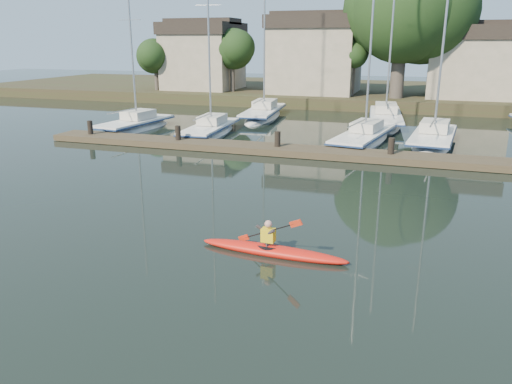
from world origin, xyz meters
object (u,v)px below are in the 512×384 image
(sailboat_3, at_px, (432,148))
(sailboat_1, at_px, (210,137))
(kayak, at_px, (272,249))
(dock, at_px, (332,153))
(sailboat_5, at_px, (263,120))
(sailboat_2, at_px, (363,146))
(sailboat_0, at_px, (136,132))
(sailboat_6, at_px, (385,125))

(sailboat_3, bearing_deg, sailboat_1, -170.12)
(sailboat_1, bearing_deg, kayak, -65.48)
(dock, bearing_deg, sailboat_5, 121.81)
(kayak, xyz_separation_m, sailboat_5, (-8.32, 25.54, -0.38))
(dock, xyz_separation_m, sailboat_2, (1.13, 4.48, -0.40))
(sailboat_0, relative_size, sailboat_1, 0.91)
(kayak, height_order, dock, kayak)
(sailboat_0, xyz_separation_m, sailboat_6, (16.24, 8.61, -0.00))
(sailboat_0, xyz_separation_m, sailboat_5, (6.72, 8.24, -0.00))
(sailboat_5, distance_m, sailboat_6, 9.52)
(kayak, bearing_deg, sailboat_2, 90.95)
(kayak, bearing_deg, sailboat_3, 78.91)
(sailboat_1, height_order, sailboat_2, sailboat_2)
(sailboat_2, relative_size, sailboat_5, 0.93)
(sailboat_1, relative_size, sailboat_5, 0.83)
(kayak, height_order, sailboat_0, sailboat_0)
(sailboat_0, xyz_separation_m, sailboat_2, (15.60, 0.24, 0.01))
(sailboat_2, distance_m, sailboat_5, 11.95)
(sailboat_2, height_order, sailboat_3, sailboat_2)
(sailboat_1, relative_size, sailboat_2, 0.90)
(dock, distance_m, sailboat_1, 9.75)
(sailboat_0, distance_m, sailboat_2, 15.60)
(dock, relative_size, sailboat_5, 2.05)
(dock, bearing_deg, kayak, -87.48)
(sailboat_1, distance_m, sailboat_5, 8.37)
(sailboat_5, bearing_deg, sailboat_6, -3.26)
(sailboat_3, relative_size, sailboat_6, 0.81)
(sailboat_1, height_order, sailboat_5, sailboat_5)
(sailboat_1, bearing_deg, sailboat_0, 175.33)
(kayak, relative_size, dock, 0.13)
(sailboat_3, bearing_deg, sailboat_0, -171.61)
(sailboat_0, bearing_deg, sailboat_5, 56.69)
(sailboat_3, bearing_deg, sailboat_5, 156.05)
(dock, bearing_deg, sailboat_3, 45.96)
(kayak, height_order, sailboat_2, sailboat_2)
(sailboat_5, bearing_deg, sailboat_2, -47.52)
(sailboat_0, bearing_deg, sailboat_3, 8.91)
(sailboat_2, bearing_deg, sailboat_3, 20.82)
(kayak, relative_size, sailboat_6, 0.25)
(kayak, bearing_deg, sailboat_1, 121.32)
(sailboat_0, height_order, sailboat_5, sailboat_5)
(dock, relative_size, sailboat_3, 2.37)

